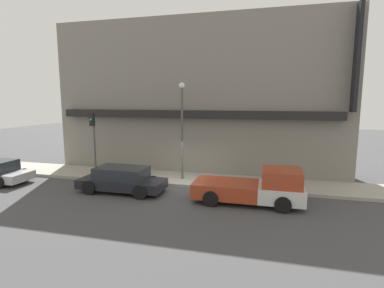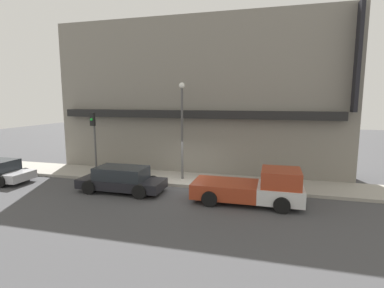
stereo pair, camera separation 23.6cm
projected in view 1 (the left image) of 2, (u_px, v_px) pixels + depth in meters
ground_plane at (179, 187)px, 17.25m from camera, size 80.00×80.00×0.00m
sidewalk at (186, 179)px, 18.66m from camera, size 36.00×2.98×0.18m
building at (198, 97)px, 20.76m from camera, size 19.80×3.80×10.34m
pickup_truck at (256, 187)px, 14.55m from camera, size 5.29×2.29×1.76m
parked_car at (122, 180)px, 16.34m from camera, size 4.73×2.03×1.38m
fire_hydrant at (133, 174)px, 18.52m from camera, size 0.18×0.18×0.60m
street_lamp at (182, 120)px, 17.92m from camera, size 0.36×0.36×5.84m
traffic_light at (93, 134)px, 18.51m from camera, size 0.28×0.42×4.03m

